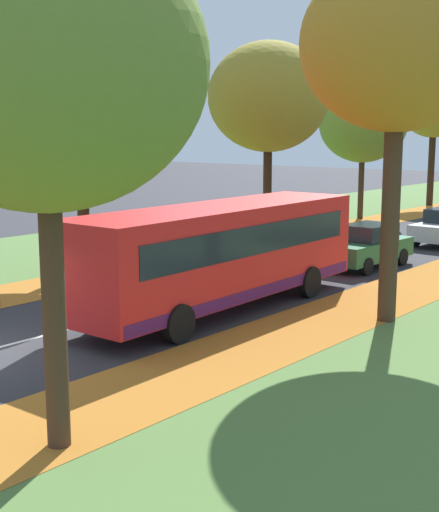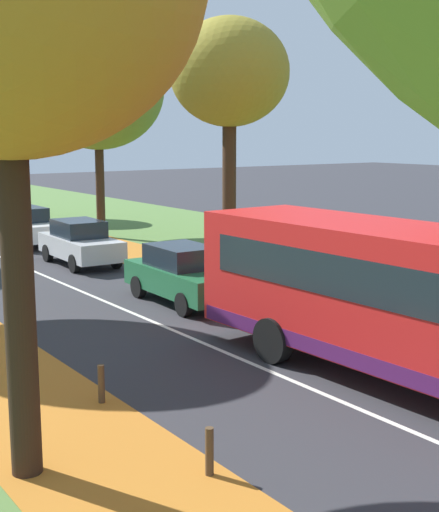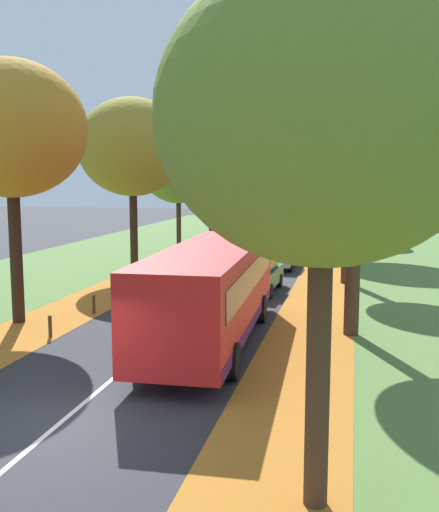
% 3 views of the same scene
% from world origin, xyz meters
% --- Properties ---
extents(grass_verge_left, '(12.00, 90.00, 0.01)m').
position_xyz_m(grass_verge_left, '(-9.20, 20.00, 0.00)').
color(grass_verge_left, '#517538').
rests_on(grass_verge_left, ground).
extents(leaf_litter_left, '(2.80, 60.00, 0.00)m').
position_xyz_m(leaf_litter_left, '(-4.60, 14.00, 0.01)').
color(leaf_litter_left, '#B26B23').
rests_on(leaf_litter_left, grass_verge_left).
extents(leaf_litter_right, '(2.80, 60.00, 0.00)m').
position_xyz_m(leaf_litter_right, '(4.60, 14.00, 0.01)').
color(leaf_litter_right, '#B26B23').
rests_on(leaf_litter_right, grass_verge_right).
extents(road_centre_line, '(0.12, 80.00, 0.01)m').
position_xyz_m(road_centre_line, '(0.00, 20.00, 0.00)').
color(road_centre_line, silver).
rests_on(road_centre_line, ground).
extents(tree_left_near, '(5.18, 5.18, 9.04)m').
position_xyz_m(tree_left_near, '(-5.55, 7.91, 6.68)').
color(tree_left_near, black).
rests_on(tree_left_near, ground).
extents(tree_left_mid, '(5.58, 5.58, 9.10)m').
position_xyz_m(tree_left_mid, '(-5.31, 18.69, 6.57)').
color(tree_left_mid, black).
rests_on(tree_left_mid, ground).
extents(tree_left_far, '(5.02, 5.02, 7.78)m').
position_xyz_m(tree_left_far, '(-5.82, 28.59, 5.51)').
color(tree_left_far, '#382619').
rests_on(tree_left_far, ground).
extents(tree_left_distant, '(4.31, 4.31, 8.49)m').
position_xyz_m(tree_left_distant, '(-5.88, 38.43, 6.50)').
color(tree_left_distant, black).
rests_on(tree_left_distant, ground).
extents(tree_right_nearest, '(4.94, 4.94, 8.24)m').
position_xyz_m(tree_right_nearest, '(5.41, -1.69, 5.99)').
color(tree_right_nearest, '#422D1E').
rests_on(tree_right_nearest, ground).
extents(tree_right_near, '(4.96, 4.96, 9.45)m').
position_xyz_m(tree_right_near, '(5.88, 8.79, 7.17)').
color(tree_right_near, '#422D1E').
rests_on(tree_right_near, ground).
extents(bollard_third, '(0.12, 0.12, 0.71)m').
position_xyz_m(bollard_third, '(-3.50, 6.36, 0.35)').
color(bollard_third, '#4C3823').
rests_on(bollard_third, ground).
extents(bollard_fourth, '(0.12, 0.12, 0.71)m').
position_xyz_m(bollard_fourth, '(-3.52, 9.70, 0.35)').
color(bollard_fourth, '#4C3823').
rests_on(bollard_fourth, ground).
extents(bus, '(2.91, 10.48, 2.98)m').
position_xyz_m(bus, '(1.69, 6.87, 1.70)').
color(bus, red).
rests_on(bus, ground).
extents(car_green_lead, '(1.90, 4.26, 1.62)m').
position_xyz_m(car_green_lead, '(1.77, 15.30, 0.81)').
color(car_green_lead, '#1E6038').
rests_on(car_green_lead, ground).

